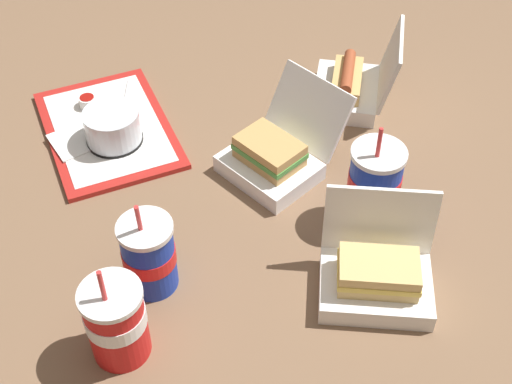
{
  "coord_description": "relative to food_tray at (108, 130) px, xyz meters",
  "views": [
    {
      "loc": [
        0.89,
        -0.21,
        1.04
      ],
      "look_at": [
        -0.04,
        0.03,
        0.05
      ],
      "focal_mm": 50.0,
      "sensor_mm": 36.0,
      "label": 1
    }
  ],
  "objects": [
    {
      "name": "ketchup_cup",
      "position": [
        -0.09,
        -0.03,
        0.02
      ],
      "size": [
        0.04,
        0.04,
        0.02
      ],
      "color": "white",
      "rests_on": "food_tray"
    },
    {
      "name": "soda_cup_front",
      "position": [
        0.56,
        -0.04,
        0.07
      ],
      "size": [
        0.1,
        0.1,
        0.22
      ],
      "color": "red",
      "rests_on": "ground_plane"
    },
    {
      "name": "cake_container",
      "position": [
        0.05,
        0.01,
        0.04
      ],
      "size": [
        0.12,
        0.12,
        0.08
      ],
      "color": "black",
      "rests_on": "food_tray"
    },
    {
      "name": "soda_cup_left",
      "position": [
        0.38,
        0.47,
        0.08
      ],
      "size": [
        0.1,
        0.1,
        0.23
      ],
      "color": "#1938B7",
      "rests_on": "ground_plane"
    },
    {
      "name": "plastic_fork",
      "position": [
        -0.11,
        0.06,
        0.01
      ],
      "size": [
        0.11,
        0.04,
        0.0
      ],
      "primitive_type": "cube",
      "rotation": [
        0.0,
        0.0,
        -0.24
      ],
      "color": "white",
      "rests_on": "food_tray"
    },
    {
      "name": "ground_plane",
      "position": [
        0.35,
        0.23,
        -0.01
      ],
      "size": [
        3.2,
        3.2,
        0.0
      ],
      "primitive_type": "plane",
      "color": "brown"
    },
    {
      "name": "clamshell_hotdog_center",
      "position": [
        0.03,
        0.56,
        0.03
      ],
      "size": [
        0.25,
        0.24,
        0.18
      ],
      "color": "white",
      "rests_on": "ground_plane"
    },
    {
      "name": "soda_cup_right",
      "position": [
        0.44,
        0.03,
        0.07
      ],
      "size": [
        0.1,
        0.1,
        0.21
      ],
      "color": "#1938B7",
      "rests_on": "ground_plane"
    },
    {
      "name": "clamshell_sandwich_right",
      "position": [
        0.56,
        0.41,
        0.04
      ],
      "size": [
        0.22,
        0.24,
        0.18
      ],
      "color": "white",
      "rests_on": "ground_plane"
    },
    {
      "name": "food_tray",
      "position": [
        0.0,
        0.0,
        0.0
      ],
      "size": [
        0.4,
        0.31,
        0.01
      ],
      "color": "red",
      "rests_on": "ground_plane"
    },
    {
      "name": "clamshell_sandwich_back",
      "position": [
        0.21,
        0.32,
        0.04
      ],
      "size": [
        0.27,
        0.29,
        0.17
      ],
      "color": "white",
      "rests_on": "ground_plane"
    },
    {
      "name": "napkin_stack",
      "position": [
        0.03,
        -0.07,
        0.01
      ],
      "size": [
        0.13,
        0.13,
        0.0
      ],
      "primitive_type": "cube",
      "rotation": [
        0.0,
        0.0,
        0.33
      ],
      "color": "white",
      "rests_on": "food_tray"
    }
  ]
}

